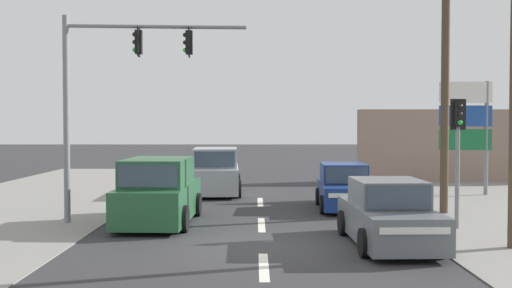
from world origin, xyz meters
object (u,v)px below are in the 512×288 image
pedestal_signal_right_kerb (457,141)px  suv_receding_far (215,172)px  utility_pole_foreground_right (509,47)px  suv_kerbside_parked (158,193)px  hatchback_crossing_left (343,188)px  traffic_signal_mast (111,80)px  utility_pole_midground_right (441,32)px  shopping_plaza_sign (464,121)px  sedan_oncoming_near (387,216)px

pedestal_signal_right_kerb → suv_receding_far: 11.03m
utility_pole_foreground_right → suv_kerbside_parked: 10.00m
hatchback_crossing_left → suv_kerbside_parked: bearing=-152.5°
traffic_signal_mast → hatchback_crossing_left: traffic_signal_mast is taller
suv_kerbside_parked → pedestal_signal_right_kerb: bearing=-6.3°
utility_pole_midground_right → shopping_plaza_sign: size_ratio=2.36×
pedestal_signal_right_kerb → suv_kerbside_parked: bearing=173.7°
traffic_signal_mast → pedestal_signal_right_kerb: bearing=-6.4°
shopping_plaza_sign → pedestal_signal_right_kerb: bearing=-110.6°
utility_pole_midground_right → traffic_signal_mast: (-10.10, -1.76, -1.64)m
hatchback_crossing_left → pedestal_signal_right_kerb: bearing=-57.4°
utility_pole_foreground_right → suv_receding_far: (-7.45, 10.80, -3.76)m
utility_pole_midground_right → suv_kerbside_parked: utility_pole_midground_right is taller
shopping_plaza_sign → suv_receding_far: bearing=177.3°
utility_pole_foreground_right → hatchback_crossing_left: 8.09m
utility_pole_midground_right → suv_receding_far: size_ratio=2.35×
shopping_plaza_sign → sedan_oncoming_near: 11.45m
hatchback_crossing_left → sedan_oncoming_near: sedan_oncoming_near is taller
hatchback_crossing_left → sedan_oncoming_near: bearing=-88.5°
traffic_signal_mast → sedan_oncoming_near: bearing=-23.7°
utility_pole_midground_right → hatchback_crossing_left: 5.97m
utility_pole_foreground_right → utility_pole_midground_right: (0.12, 5.40, 1.14)m
suv_receding_far → utility_pole_foreground_right: bearing=-55.4°
utility_pole_foreground_right → hatchback_crossing_left: bearing=113.4°
utility_pole_foreground_right → shopping_plaza_sign: size_ratio=1.87×
utility_pole_midground_right → suv_kerbside_parked: bearing=-167.5°
suv_receding_far → sedan_oncoming_near: suv_receding_far is taller
utility_pole_midground_right → sedan_oncoming_near: utility_pole_midground_right is taller
utility_pole_midground_right → shopping_plaza_sign: (2.51, 4.93, -2.81)m
suv_kerbside_parked → hatchback_crossing_left: 6.53m
suv_receding_far → pedestal_signal_right_kerb: bearing=-49.1°
utility_pole_midground_right → suv_kerbside_parked: size_ratio=2.36×
traffic_signal_mast → suv_receding_far: traffic_signal_mast is taller
utility_pole_midground_right → sedan_oncoming_near: (-2.77, -4.98, -5.09)m
utility_pole_foreground_right → utility_pole_midground_right: utility_pole_midground_right is taller
utility_pole_foreground_right → hatchback_crossing_left: size_ratio=2.32×
hatchback_crossing_left → sedan_oncoming_near: 6.06m
suv_receding_far → suv_kerbside_parked: bearing=-98.9°
pedestal_signal_right_kerb → sedan_oncoming_near: pedestal_signal_right_kerb is taller
traffic_signal_mast → suv_kerbside_parked: 3.55m
utility_pole_foreground_right → utility_pole_midground_right: bearing=88.7°
utility_pole_foreground_right → pedestal_signal_right_kerb: size_ratio=2.41×
pedestal_signal_right_kerb → suv_kerbside_parked: 8.49m
hatchback_crossing_left → suv_receding_far: 6.35m
utility_pole_foreground_right → pedestal_signal_right_kerb: bearing=96.6°
sedan_oncoming_near → suv_receding_far: bearing=114.8°
suv_kerbside_parked → sedan_oncoming_near: bearing=-27.1°
utility_pole_foreground_right → hatchback_crossing_left: utility_pole_foreground_right is taller
utility_pole_midground_right → pedestal_signal_right_kerb: size_ratio=3.04×
utility_pole_midground_right → traffic_signal_mast: bearing=-170.1°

